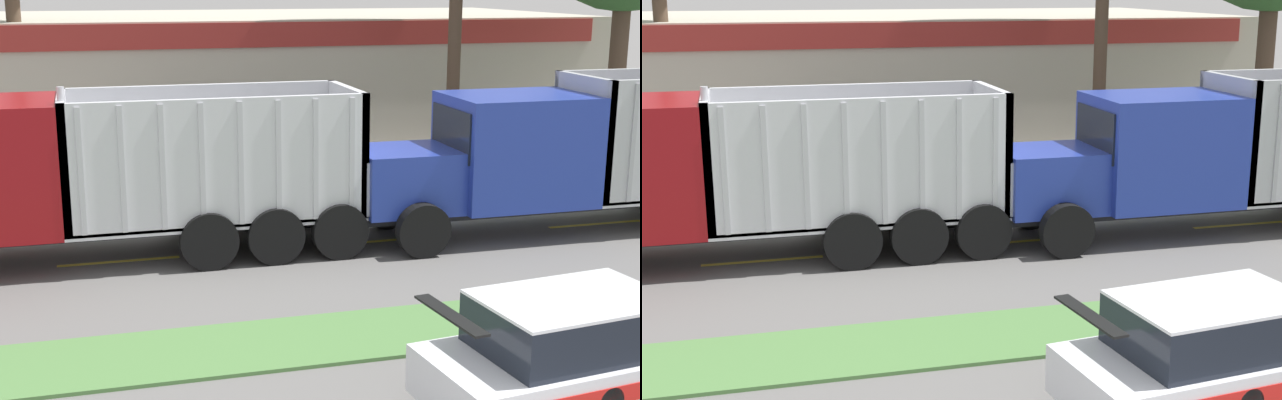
% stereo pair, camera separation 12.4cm
% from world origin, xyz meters
% --- Properties ---
extents(grass_verge, '(120.00, 1.95, 0.06)m').
position_xyz_m(grass_verge, '(0.00, 6.27, 0.03)').
color(grass_verge, '#517F42').
rests_on(grass_verge, ground_plane).
extents(centre_line_4, '(2.40, 0.14, 0.01)m').
position_xyz_m(centre_line_4, '(-3.26, 11.24, 0.00)').
color(centre_line_4, yellow).
rests_on(centre_line_4, ground_plane).
extents(centre_line_5, '(2.40, 0.14, 0.01)m').
position_xyz_m(centre_line_5, '(2.14, 11.24, 0.00)').
color(centre_line_5, yellow).
rests_on(centre_line_5, ground_plane).
extents(centre_line_6, '(2.40, 0.14, 0.01)m').
position_xyz_m(centre_line_6, '(7.54, 11.24, 0.00)').
color(centre_line_6, yellow).
rests_on(centre_line_6, ground_plane).
extents(dump_truck_lead, '(11.02, 2.83, 3.59)m').
position_xyz_m(dump_truck_lead, '(-4.68, 11.55, 1.65)').
color(dump_truck_lead, black).
rests_on(dump_truck_lead, ground_plane).
extents(dump_truck_mid, '(11.16, 2.56, 3.47)m').
position_xyz_m(dump_truck_mid, '(6.44, 11.06, 1.63)').
color(dump_truck_mid, black).
rests_on(dump_truck_mid, ground_plane).
extents(rally_car, '(4.43, 2.28, 1.68)m').
position_xyz_m(rally_car, '(2.13, 3.04, 0.85)').
color(rally_car, white).
rests_on(rally_car, ground_plane).
extents(store_building_backdrop, '(33.69, 12.10, 4.22)m').
position_xyz_m(store_building_backdrop, '(-1.88, 28.62, 2.11)').
color(store_building_backdrop, '#BCB29E').
rests_on(store_building_backdrop, ground_plane).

